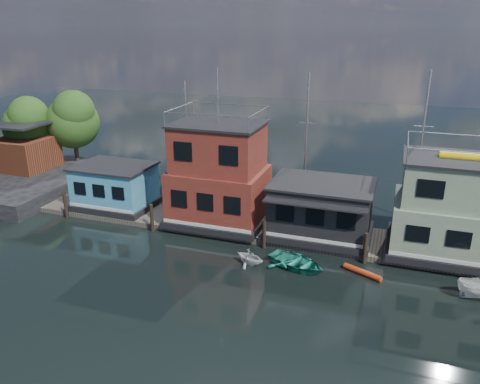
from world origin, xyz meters
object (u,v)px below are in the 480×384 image
at_px(houseboat_dark, 321,209).
at_px(red_kayak, 362,272).
at_px(dinghy_teal, 297,262).
at_px(houseboat_blue, 115,186).
at_px(houseboat_green, 457,210).
at_px(dinghy_white, 250,257).
at_px(houseboat_red, 219,176).

xyz_separation_m(houseboat_dark, red_kayak, (3.55, -4.41, -2.22)).
bearing_deg(dinghy_teal, houseboat_blue, 95.06).
distance_m(houseboat_green, dinghy_white, 14.14).
bearing_deg(houseboat_dark, houseboat_blue, 179.94).
relative_size(houseboat_green, red_kayak, 3.19).
bearing_deg(houseboat_green, red_kayak, -140.93).
height_order(houseboat_blue, red_kayak, houseboat_blue).
relative_size(houseboat_blue, houseboat_red, 0.54).
bearing_deg(dinghy_white, houseboat_green, -49.27).
height_order(houseboat_red, dinghy_teal, houseboat_red).
bearing_deg(dinghy_teal, dinghy_white, 120.81).
bearing_deg(houseboat_blue, dinghy_white, -21.47).
height_order(dinghy_white, dinghy_teal, dinghy_white).
relative_size(houseboat_green, dinghy_teal, 2.12).
bearing_deg(houseboat_red, dinghy_white, -51.68).
relative_size(houseboat_green, dinghy_white, 4.02).
relative_size(houseboat_red, houseboat_green, 1.41).
distance_m(houseboat_green, red_kayak, 7.78).
distance_m(dinghy_white, dinghy_teal, 3.12).
bearing_deg(houseboat_red, dinghy_teal, -33.67).
bearing_deg(houseboat_green, houseboat_blue, -180.00).
relative_size(houseboat_red, dinghy_teal, 2.99).
distance_m(houseboat_red, houseboat_green, 17.01).
distance_m(houseboat_red, houseboat_dark, 8.18).
bearing_deg(houseboat_green, houseboat_red, -180.00).
xyz_separation_m(houseboat_red, dinghy_teal, (7.36, -4.90, -3.69)).
xyz_separation_m(houseboat_red, dinghy_white, (4.28, -5.42, -3.55)).
distance_m(houseboat_green, dinghy_teal, 11.26).
height_order(houseboat_green, dinghy_white, houseboat_green).
bearing_deg(houseboat_dark, houseboat_red, 179.86).
xyz_separation_m(houseboat_blue, dinghy_white, (13.78, -5.42, -1.65)).
height_order(houseboat_green, dinghy_teal, houseboat_green).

